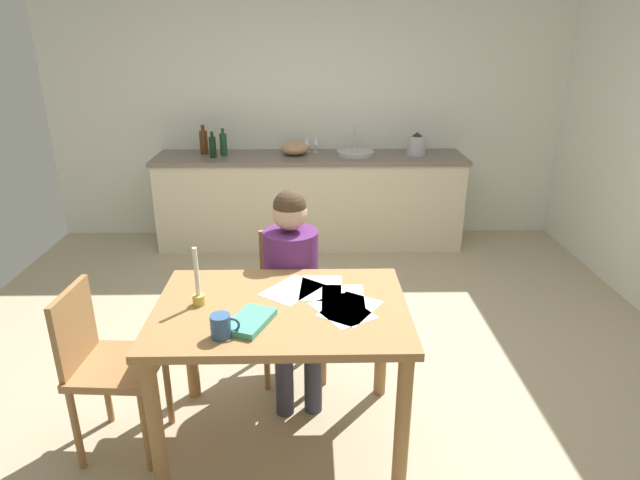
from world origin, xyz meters
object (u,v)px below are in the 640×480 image
Objects in this scene: bottle_vinegar at (213,147)px; wine_glass_by_kettle at (307,141)px; bottle_wine_red at (223,144)px; mixing_bowl at (295,148)px; chair_side_empty at (105,362)px; chair_at_table at (291,295)px; person_seated at (292,279)px; sink_unit at (356,153)px; bottle_oil at (204,142)px; coffee_mug at (222,326)px; stovetop_kettle at (417,145)px; candlestick at (198,289)px; dining_table at (282,328)px; book_magazine at (250,321)px; wine_glass_near_sink at (316,141)px.

wine_glass_by_kettle is (0.89, 0.23, 0.00)m from bottle_vinegar.
bottle_wine_red is 0.68m from mixing_bowl.
mixing_bowl reaches higher than chair_side_empty.
chair_at_table is 0.74× the size of person_seated.
bottle_vinegar reaches higher than sink_unit.
person_seated reaches higher than sink_unit.
bottle_oil is 0.89m from mixing_bowl.
sink_unit is (1.45, 2.87, 0.42)m from chair_side_empty.
coffee_mug is at bearing -94.31° from mixing_bowl.
sink_unit is at bearing 75.16° from coffee_mug.
chair_side_empty is 3.56m from stovetop_kettle.
candlestick is at bearing 6.63° from chair_side_empty.
dining_table is at bearing -74.32° from bottle_vinegar.
stovetop_kettle is (1.30, 3.01, 0.20)m from book_magazine.
dining_table is 0.88m from chair_side_empty.
person_seated is 2.37m from mixing_bowl.
candlestick is 1.21× the size of bottle_vinegar.
wine_glass_near_sink is at bearing 86.15° from person_seated.
bottle_wine_red is (0.18, 2.88, 0.51)m from chair_side_empty.
mixing_bowl is at bearing 177.21° from sink_unit.
bottle_oil is (-0.02, 2.95, 0.52)m from chair_side_empty.
bottle_vinegar is (-0.80, 2.09, 0.50)m from chair_at_table.
bottle_oil reaches higher than mixing_bowl.
bottle_wine_red is (-0.72, 2.33, 0.33)m from person_seated.
person_seated reaches higher than bottle_oil.
candlestick is at bearing -84.14° from bottle_wine_red.
book_magazine is (-0.15, -0.84, 0.30)m from chair_at_table.
dining_table is at bearing -91.84° from chair_at_table.
book_magazine is 3.18m from wine_glass_near_sink.
sink_unit reaches higher than book_magazine.
coffee_mug is 3.16m from mixing_bowl.
bottle_wine_red reaches higher than wine_glass_near_sink.
wine_glass_near_sink is (0.44, 3.26, 0.17)m from coffee_mug.
book_magazine is at bearing -36.06° from candlestick.
sink_unit is (0.59, 2.84, 0.26)m from dining_table.
mixing_bowl reaches higher than coffee_mug.
sink_unit is 1.48× the size of bottle_vinegar.
chair_at_table is 0.90m from book_magazine.
coffee_mug is 3.30m from wine_glass_near_sink.
stovetop_kettle reaches higher than wine_glass_by_kettle.
dining_table is 7.90× the size of wine_glass_near_sink.
candlestick is (-0.43, -0.50, 0.19)m from person_seated.
chair_at_table is 2.49m from bottle_oil.
wine_glass_near_sink reaches higher than coffee_mug.
chair_at_table is 1.03m from coffee_mug.
dining_table is 2.91m from sink_unit.
candlestick is 1.34× the size of stovetop_kettle.
candlestick reaches higher than mixing_bowl.
bottle_vinegar is 0.13m from bottle_wine_red.
bottle_wine_red is at bearing 107.21° from person_seated.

